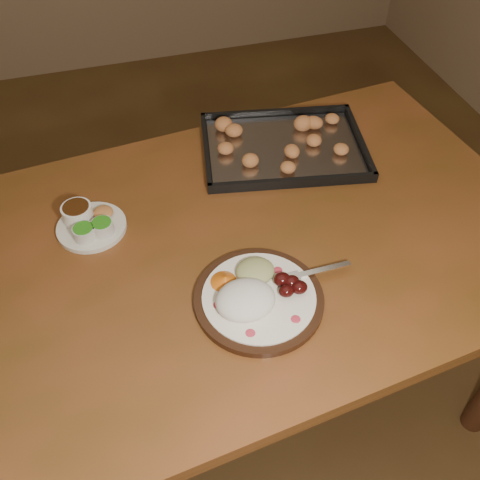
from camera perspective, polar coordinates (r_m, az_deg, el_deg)
name	(u,v)px	position (r m, az deg, el deg)	size (l,w,h in m)	color
ground	(139,341)	(1.99, -10.75, -10.50)	(4.00, 4.00, 0.00)	brown
dining_table	(227,269)	(1.30, -1.37, -3.15)	(1.59, 1.05, 0.75)	brown
dinner_plate	(255,296)	(1.10, 1.65, -5.94)	(0.35, 0.27, 0.06)	black
condiment_saucer	(89,223)	(1.29, -15.85, 1.79)	(0.16, 0.16, 0.05)	silver
baking_tray	(284,146)	(1.48, 4.67, 9.99)	(0.48, 0.39, 0.05)	black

